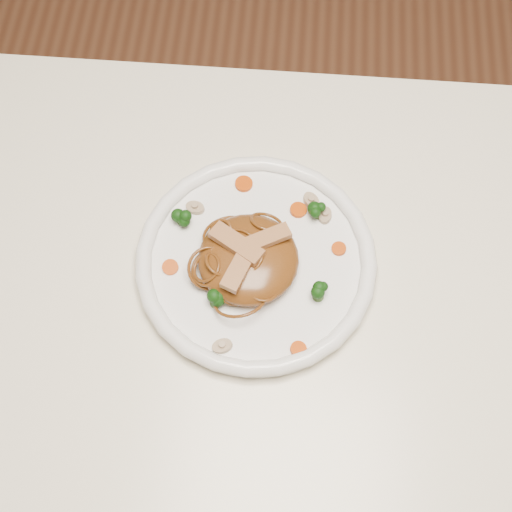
{
  "coord_description": "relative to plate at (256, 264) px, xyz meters",
  "views": [
    {
      "loc": [
        -0.05,
        -0.28,
        1.57
      ],
      "look_at": [
        -0.08,
        0.09,
        0.78
      ],
      "focal_mm": 51.08,
      "sensor_mm": 36.0,
      "label": 1
    }
  ],
  "objects": [
    {
      "name": "broccoli_0",
      "position": [
        0.07,
        0.07,
        0.02
      ],
      "size": [
        0.03,
        0.03,
        0.03
      ],
      "primitive_type": null,
      "rotation": [
        0.0,
        0.0,
        -0.34
      ],
      "color": "#0D3B0C",
      "rests_on": "plate"
    },
    {
      "name": "broccoli_1",
      "position": [
        -0.1,
        0.05,
        0.02
      ],
      "size": [
        0.03,
        0.03,
        0.03
      ],
      "primitive_type": null,
      "rotation": [
        0.0,
        0.0,
        0.36
      ],
      "color": "#0D3B0C",
      "rests_on": "plate"
    },
    {
      "name": "carrot_4",
      "position": [
        0.06,
        -0.11,
        0.01
      ],
      "size": [
        0.02,
        0.02,
        0.0
      ],
      "primitive_type": "cylinder",
      "rotation": [
        0.0,
        0.0,
        0.12
      ],
      "color": "#BD4006",
      "rests_on": "plate"
    },
    {
      "name": "carrot_0",
      "position": [
        0.05,
        0.07,
        0.01
      ],
      "size": [
        0.02,
        0.02,
        0.0
      ],
      "primitive_type": "cylinder",
      "rotation": [
        0.0,
        0.0,
        0.16
      ],
      "color": "#BD4006",
      "rests_on": "plate"
    },
    {
      "name": "mushroom_1",
      "position": [
        0.08,
        0.07,
        0.01
      ],
      "size": [
        0.03,
        0.03,
        0.01
      ],
      "primitive_type": "cylinder",
      "rotation": [
        0.0,
        0.0,
        1.46
      ],
      "color": "beige",
      "rests_on": "plate"
    },
    {
      "name": "mushroom_0",
      "position": [
        -0.03,
        -0.11,
        0.01
      ],
      "size": [
        0.03,
        0.03,
        0.01
      ],
      "primitive_type": "cylinder",
      "rotation": [
        0.0,
        0.0,
        0.35
      ],
      "color": "beige",
      "rests_on": "plate"
    },
    {
      "name": "broccoli_3",
      "position": [
        0.08,
        -0.04,
        0.02
      ],
      "size": [
        0.04,
        0.04,
        0.03
      ],
      "primitive_type": null,
      "rotation": [
        0.0,
        0.0,
        0.43
      ],
      "color": "#0D3B0C",
      "rests_on": "plate"
    },
    {
      "name": "mushroom_2",
      "position": [
        -0.08,
        0.07,
        0.01
      ],
      "size": [
        0.03,
        0.03,
        0.01
      ],
      "primitive_type": "cylinder",
      "rotation": [
        0.0,
        0.0,
        -0.29
      ],
      "color": "beige",
      "rests_on": "plate"
    },
    {
      "name": "carrot_3",
      "position": [
        -0.02,
        0.11,
        0.01
      ],
      "size": [
        0.03,
        0.03,
        0.0
      ],
      "primitive_type": "cylinder",
      "rotation": [
        0.0,
        0.0,
        0.23
      ],
      "color": "#BD4006",
      "rests_on": "plate"
    },
    {
      "name": "carrot_1",
      "position": [
        -0.1,
        -0.02,
        0.01
      ],
      "size": [
        0.03,
        0.03,
        0.0
      ],
      "primitive_type": "cylinder",
      "rotation": [
        0.0,
        0.0,
        0.33
      ],
      "color": "#BD4006",
      "rests_on": "plate"
    },
    {
      "name": "table",
      "position": [
        0.08,
        -0.09,
        -0.11
      ],
      "size": [
        1.2,
        0.8,
        0.75
      ],
      "color": "#ECE4C8",
      "rests_on": "ground"
    },
    {
      "name": "plate",
      "position": [
        0.0,
        0.0,
        0.0
      ],
      "size": [
        0.39,
        0.39,
        0.02
      ],
      "primitive_type": "cylinder",
      "rotation": [
        0.0,
        0.0,
        0.41
      ],
      "color": "white",
      "rests_on": "table"
    },
    {
      "name": "broccoli_2",
      "position": [
        -0.04,
        -0.06,
        0.02
      ],
      "size": [
        0.03,
        0.03,
        0.03
      ],
      "primitive_type": null,
      "rotation": [
        0.0,
        0.0,
        0.14
      ],
      "color": "#0D3B0C",
      "rests_on": "plate"
    },
    {
      "name": "chicken_a",
      "position": [
        0.01,
        0.01,
        0.05
      ],
      "size": [
        0.06,
        0.05,
        0.01
      ],
      "primitive_type": "cube",
      "rotation": [
        0.0,
        0.0,
        0.49
      ],
      "color": "tan",
      "rests_on": "noodle_mound"
    },
    {
      "name": "chicken_c",
      "position": [
        -0.02,
        -0.03,
        0.05
      ],
      "size": [
        0.04,
        0.07,
        0.01
      ],
      "primitive_type": "cube",
      "rotation": [
        0.0,
        0.0,
        4.35
      ],
      "color": "tan",
      "rests_on": "noodle_mound"
    },
    {
      "name": "mushroom_3",
      "position": [
        0.06,
        0.09,
        0.01
      ],
      "size": [
        0.04,
        0.04,
        0.01
      ],
      "primitive_type": "cylinder",
      "rotation": [
        0.0,
        0.0,
        2.1
      ],
      "color": "beige",
      "rests_on": "plate"
    },
    {
      "name": "noodle_mound",
      "position": [
        -0.01,
        -0.01,
        0.03
      ],
      "size": [
        0.13,
        0.13,
        0.04
      ],
      "primitive_type": "ellipsoid",
      "rotation": [
        0.0,
        0.0,
        -0.04
      ],
      "color": "brown",
      "rests_on": "plate"
    },
    {
      "name": "chicken_b",
      "position": [
        -0.02,
        0.0,
        0.05
      ],
      "size": [
        0.07,
        0.06,
        0.01
      ],
      "primitive_type": "cube",
      "rotation": [
        0.0,
        0.0,
        2.58
      ],
      "color": "tan",
      "rests_on": "noodle_mound"
    },
    {
      "name": "carrot_2",
      "position": [
        0.1,
        0.02,
        0.01
      ],
      "size": [
        0.02,
        0.02,
        0.0
      ],
      "primitive_type": "cylinder",
      "rotation": [
        0.0,
        0.0,
        0.4
      ],
      "color": "#BD4006",
      "rests_on": "plate"
    },
    {
      "name": "ground",
      "position": [
        0.08,
        -0.09,
        -0.76
      ],
      "size": [
        4.0,
        4.0,
        0.0
      ],
      "primitive_type": "plane",
      "color": "#59311E",
      "rests_on": "ground"
    }
  ]
}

